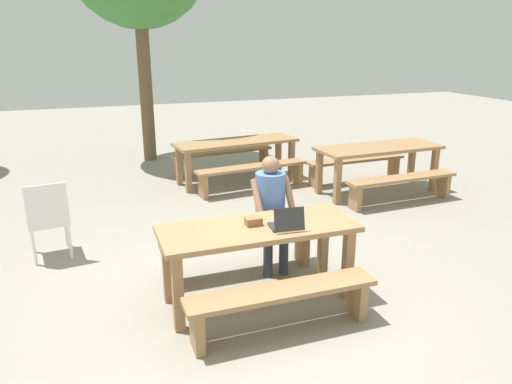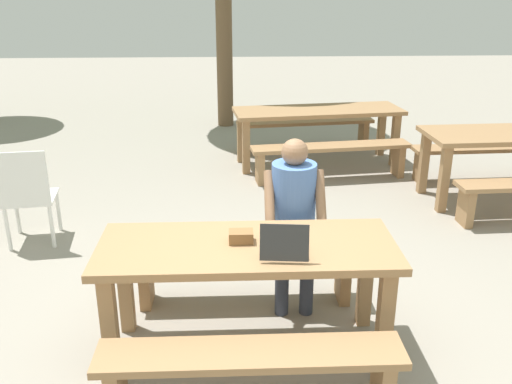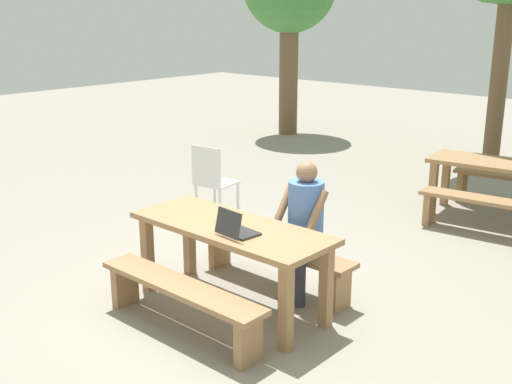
{
  "view_description": "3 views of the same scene",
  "coord_description": "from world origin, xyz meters",
  "views": [
    {
      "loc": [
        -1.44,
        -3.95,
        2.44
      ],
      "look_at": [
        0.07,
        0.25,
        1.02
      ],
      "focal_mm": 33.97,
      "sensor_mm": 36.0,
      "label": 1
    },
    {
      "loc": [
        -0.08,
        -3.13,
        2.3
      ],
      "look_at": [
        0.07,
        0.25,
        1.02
      ],
      "focal_mm": 39.44,
      "sensor_mm": 36.0,
      "label": 2
    },
    {
      "loc": [
        3.56,
        -3.67,
        2.55
      ],
      "look_at": [
        0.07,
        0.25,
        1.02
      ],
      "focal_mm": 44.38,
      "sensor_mm": 36.0,
      "label": 3
    }
  ],
  "objects": [
    {
      "name": "picnic_table_front",
      "position": [
        0.0,
        0.0,
        0.65
      ],
      "size": [
        1.85,
        0.72,
        0.77
      ],
      "color": "#9E754C",
      "rests_on": "ground"
    },
    {
      "name": "small_pouch",
      "position": [
        -0.04,
        0.03,
        0.81
      ],
      "size": [
        0.15,
        0.11,
        0.07
      ],
      "color": "olive",
      "rests_on": "picnic_table_front"
    },
    {
      "name": "ground_plane",
      "position": [
        0.0,
        0.0,
        0.0
      ],
      "size": [
        30.0,
        30.0,
        0.0
      ],
      "primitive_type": "plane",
      "color": "gray"
    },
    {
      "name": "laptop",
      "position": [
        0.22,
        -0.16,
        0.83
      ],
      "size": [
        0.31,
        0.3,
        0.23
      ],
      "rotation": [
        0.0,
        0.0,
        3.04
      ],
      "color": "#2D2D2D",
      "rests_on": "picnic_table_front"
    },
    {
      "name": "person_seated",
      "position": [
        0.35,
        0.56,
        0.74
      ],
      "size": [
        0.43,
        0.42,
        1.28
      ],
      "color": "#333847",
      "rests_on": "ground"
    },
    {
      "name": "bench_mid_north",
      "position": [
        0.96,
        4.61,
        0.33
      ],
      "size": [
        1.97,
        0.53,
        0.44
      ],
      "rotation": [
        0.0,
        0.0,
        0.12
      ],
      "color": "#9E754C",
      "rests_on": "ground"
    },
    {
      "name": "picnic_table_mid",
      "position": [
        1.03,
        3.97,
        0.63
      ],
      "size": [
        2.23,
        0.94,
        0.74
      ],
      "rotation": [
        0.0,
        0.0,
        0.12
      ],
      "color": "#9E754C",
      "rests_on": "ground"
    },
    {
      "name": "bench_near",
      "position": [
        0.0,
        -0.59,
        0.32
      ],
      "size": [
        1.69,
        0.3,
        0.42
      ],
      "color": "#9E754C",
      "rests_on": "ground"
    },
    {
      "name": "bench_rear_north",
      "position": [
        2.99,
        3.23,
        0.33
      ],
      "size": [
        1.86,
        0.38,
        0.43
      ],
      "rotation": [
        0.0,
        0.0,
        0.04
      ],
      "color": "#9E754C",
      "rests_on": "ground"
    },
    {
      "name": "bench_far",
      "position": [
        0.0,
        0.59,
        0.32
      ],
      "size": [
        1.69,
        0.3,
        0.42
      ],
      "color": "#9E754C",
      "rests_on": "ground"
    },
    {
      "name": "bench_mid_south",
      "position": [
        1.11,
        3.34,
        0.33
      ],
      "size": [
        1.97,
        0.53,
        0.44
      ],
      "rotation": [
        0.0,
        0.0,
        0.12
      ],
      "color": "#9E754C",
      "rests_on": "ground"
    },
    {
      "name": "plastic_chair",
      "position": [
        -1.93,
        1.67,
        0.49
      ],
      "size": [
        0.49,
        0.49,
        0.93
      ],
      "rotation": [
        0.0,
        0.0,
        3.27
      ],
      "color": "white",
      "rests_on": "ground"
    }
  ]
}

